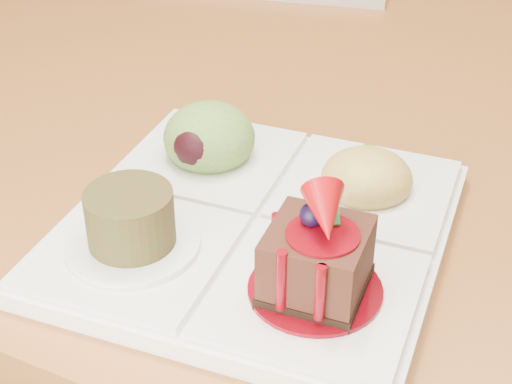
% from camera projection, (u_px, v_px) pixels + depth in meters
% --- Properties ---
extents(ground, '(6.00, 6.00, 0.00)m').
position_uv_depth(ground, '(394.00, 329.00, 1.50)').
color(ground, '#503417').
extents(sampler_plate, '(0.25, 0.25, 0.09)m').
position_uv_depth(sampler_plate, '(255.00, 211.00, 0.49)').
color(sampler_plate, silver).
rests_on(sampler_plate, dining_table).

